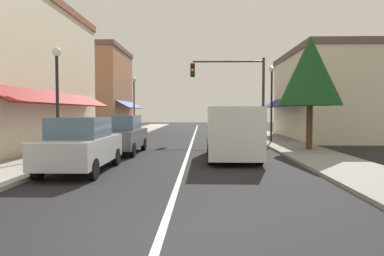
% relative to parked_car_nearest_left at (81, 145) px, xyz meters
% --- Properties ---
extents(ground_plane, '(80.00, 80.00, 0.00)m').
position_rel_parked_car_nearest_left_xyz_m(ground_plane, '(3.24, 12.05, -0.88)').
color(ground_plane, black).
extents(sidewalk_left, '(2.60, 56.00, 0.12)m').
position_rel_parked_car_nearest_left_xyz_m(sidewalk_left, '(-2.26, 12.05, -0.82)').
color(sidewalk_left, '#A39E99').
rests_on(sidewalk_left, ground).
extents(sidewalk_right, '(2.60, 56.00, 0.12)m').
position_rel_parked_car_nearest_left_xyz_m(sidewalk_right, '(8.74, 12.05, -0.82)').
color(sidewalk_right, gray).
rests_on(sidewalk_right, ground).
extents(lane_center_stripe, '(0.14, 52.00, 0.01)m').
position_rel_parked_car_nearest_left_xyz_m(lane_center_stripe, '(3.24, 12.05, -0.88)').
color(lane_center_stripe, silver).
rests_on(lane_center_stripe, ground).
extents(storefront_right_block, '(6.35, 10.20, 6.17)m').
position_rel_parked_car_nearest_left_xyz_m(storefront_right_block, '(12.56, 14.05, 2.21)').
color(storefront_right_block, beige).
rests_on(storefront_right_block, ground).
extents(storefront_far_left, '(6.70, 8.20, 7.95)m').
position_rel_parked_car_nearest_left_xyz_m(storefront_far_left, '(-6.25, 22.05, 3.10)').
color(storefront_far_left, '#9E6B4C').
rests_on(storefront_far_left, ground).
extents(parked_car_nearest_left, '(1.82, 4.12, 1.77)m').
position_rel_parked_car_nearest_left_xyz_m(parked_car_nearest_left, '(0.00, 0.00, 0.00)').
color(parked_car_nearest_left, '#B7BABF').
rests_on(parked_car_nearest_left, ground).
extents(parked_car_second_left, '(1.81, 4.11, 1.77)m').
position_rel_parked_car_nearest_left_xyz_m(parked_car_second_left, '(0.16, 4.94, 0.00)').
color(parked_car_second_left, '#4C5156').
rests_on(parked_car_second_left, ground).
extents(van_in_lane, '(2.04, 5.20, 2.12)m').
position_rel_parked_car_nearest_left_xyz_m(van_in_lane, '(5.11, 3.25, 0.27)').
color(van_in_lane, silver).
rests_on(van_in_lane, ground).
extents(traffic_signal_mast_arm, '(5.04, 0.50, 5.59)m').
position_rel_parked_car_nearest_left_xyz_m(traffic_signal_mast_arm, '(6.30, 12.76, 2.94)').
color(traffic_signal_mast_arm, '#333333').
rests_on(traffic_signal_mast_arm, ground).
extents(street_lamp_left_near, '(0.36, 0.36, 4.50)m').
position_rel_parked_car_nearest_left_xyz_m(street_lamp_left_near, '(-1.90, 2.77, 2.18)').
color(street_lamp_left_near, black).
rests_on(street_lamp_left_near, ground).
extents(street_lamp_right_mid, '(0.36, 0.36, 4.70)m').
position_rel_parked_car_nearest_left_xyz_m(street_lamp_right_mid, '(8.10, 10.27, 2.29)').
color(street_lamp_right_mid, black).
rests_on(street_lamp_right_mid, ground).
extents(street_lamp_left_far, '(0.36, 0.36, 4.87)m').
position_rel_parked_car_nearest_left_xyz_m(street_lamp_left_far, '(-1.93, 18.61, 2.40)').
color(street_lamp_left_far, black).
rests_on(street_lamp_left_far, ground).
extents(tree_right_near, '(3.02, 3.02, 5.57)m').
position_rel_parked_car_nearest_left_xyz_m(tree_right_near, '(9.09, 5.99, 3.01)').
color(tree_right_near, '#4C331E').
rests_on(tree_right_near, ground).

